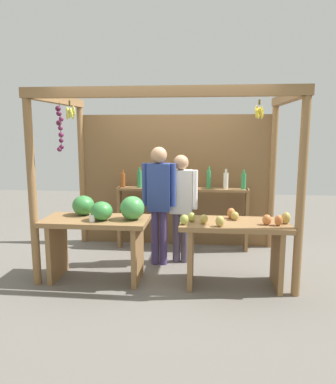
# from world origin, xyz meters

# --- Properties ---
(ground_plane) EXTENTS (12.00, 12.00, 0.00)m
(ground_plane) POSITION_xyz_m (0.00, 0.00, 0.00)
(ground_plane) COLOR slate
(ground_plane) RESTS_ON ground
(market_stall) EXTENTS (3.28, 1.93, 2.40)m
(market_stall) POSITION_xyz_m (-0.01, 0.44, 1.38)
(market_stall) COLOR olive
(market_stall) RESTS_ON ground
(fruit_counter_left) EXTENTS (1.35, 0.69, 1.11)m
(fruit_counter_left) POSITION_xyz_m (-0.81, -0.67, 0.72)
(fruit_counter_left) COLOR olive
(fruit_counter_left) RESTS_ON ground
(fruit_counter_right) EXTENTS (1.35, 0.64, 0.95)m
(fruit_counter_right) POSITION_xyz_m (0.87, -0.69, 0.61)
(fruit_counter_right) COLOR olive
(fruit_counter_right) RESTS_ON ground
(bottle_shelf_unit) EXTENTS (2.10, 0.22, 1.35)m
(bottle_shelf_unit) POSITION_xyz_m (0.15, 0.68, 0.82)
(bottle_shelf_unit) COLOR olive
(bottle_shelf_unit) RESTS_ON ground
(vendor_man) EXTENTS (0.48, 0.23, 1.69)m
(vendor_man) POSITION_xyz_m (-0.14, -0.06, 1.02)
(vendor_man) COLOR #43376D
(vendor_man) RESTS_ON ground
(vendor_woman) EXTENTS (0.48, 0.21, 1.57)m
(vendor_woman) POSITION_xyz_m (0.16, 0.06, 0.94)
(vendor_woman) COLOR #51475E
(vendor_woman) RESTS_ON ground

